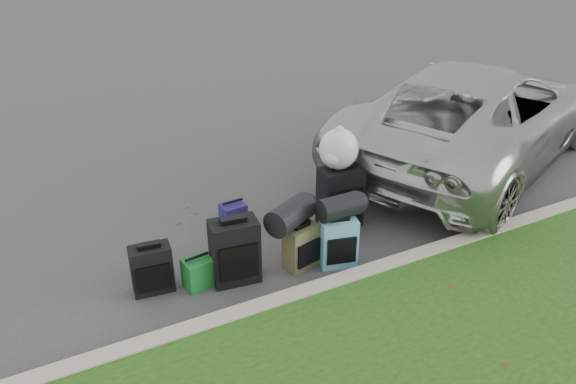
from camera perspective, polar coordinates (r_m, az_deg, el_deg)
name	(u,v)px	position (r m, az deg, el deg)	size (l,w,h in m)	color
ground	(304,239)	(6.51, 1.59, -4.83)	(120.00, 120.00, 0.00)	#383535
curb	(351,280)	(5.77, 6.44, -8.91)	(120.00, 0.18, 0.15)	#9E937F
suv	(476,113)	(8.68, 18.60, 7.57)	(2.42, 5.25, 1.46)	#B7B7B2
suitcase_small_black	(152,269)	(5.75, -13.67, -7.61)	(0.40, 0.22, 0.50)	black
suitcase_large_black_left	(235,251)	(5.71, -5.43, -6.01)	(0.48, 0.29, 0.69)	black
suitcase_olive	(301,247)	(5.94, 1.33, -5.56)	(0.35, 0.22, 0.49)	#404027
suitcase_teal	(338,242)	(5.98, 5.12, -5.11)	(0.38, 0.23, 0.54)	teal
suitcase_large_black_right	(340,197)	(6.64, 5.31, -0.55)	(0.50, 0.30, 0.75)	black
tote_green	(198,273)	(5.77, -9.11, -8.13)	(0.28, 0.22, 0.31)	#186C27
tote_navy	(233,216)	(6.71, -5.58, -2.41)	(0.28, 0.22, 0.30)	navy
duffel_left	(290,215)	(5.73, 0.24, -2.32)	(0.29, 0.29, 0.54)	black
duffel_right	(340,207)	(5.82, 5.27, -1.53)	(0.25, 0.25, 0.45)	black
trash_bag	(339,149)	(6.41, 5.17, 4.37)	(0.46, 0.46, 0.46)	silver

